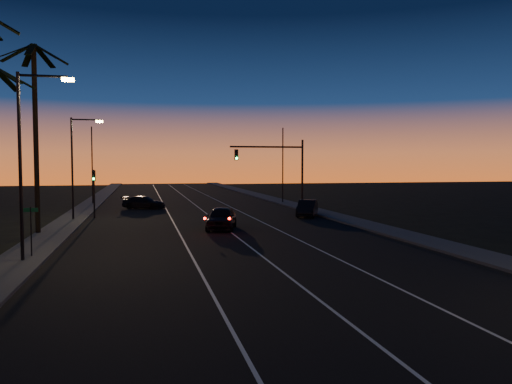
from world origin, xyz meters
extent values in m
cube|color=black|center=(0.00, 30.00, 0.01)|extent=(20.00, 170.00, 0.01)
cube|color=#3A3A37|center=(-11.20, 30.00, 0.08)|extent=(2.40, 170.00, 0.16)
cube|color=#3A3A37|center=(11.20, 30.00, 0.08)|extent=(2.40, 170.00, 0.16)
cube|color=silver|center=(-3.00, 30.00, 0.02)|extent=(0.12, 160.00, 0.01)
cube|color=silver|center=(0.50, 30.00, 0.02)|extent=(0.12, 160.00, 0.01)
cube|color=silver|center=(4.00, 30.00, 0.02)|extent=(0.12, 160.00, 0.01)
cube|color=black|center=(-12.17, 24.26, 9.44)|extent=(2.18, 0.92, 1.18)
cube|color=black|center=(-12.76, 24.97, 9.44)|extent=(1.25, 2.12, 1.18)
cube|color=black|center=(-12.35, 23.36, 9.44)|extent=(1.95, 1.61, 1.18)
cylinder|color=black|center=(-12.20, 30.00, 6.25)|extent=(0.32, 0.32, 12.50)
cube|color=black|center=(-11.17, 30.26, 11.94)|extent=(2.18, 0.92, 1.18)
cube|color=black|center=(-11.76, 30.97, 11.94)|extent=(1.25, 2.12, 1.18)
cube|color=black|center=(-12.68, 30.94, 11.94)|extent=(1.34, 2.09, 1.18)
cube|color=black|center=(-13.24, 30.21, 11.94)|extent=(2.18, 0.82, 1.18)
cube|color=black|center=(-13.01, 29.32, 11.94)|extent=(1.90, 1.69, 1.18)
cube|color=black|center=(-12.17, 28.94, 11.94)|extent=(0.45, 2.16, 1.18)
cube|color=black|center=(-11.35, 29.36, 11.94)|extent=(1.95, 1.61, 1.18)
cylinder|color=black|center=(-11.00, 20.00, 4.50)|extent=(0.16, 0.16, 9.00)
cylinder|color=black|center=(-9.90, 20.00, 8.85)|extent=(2.20, 0.12, 0.12)
cube|color=#FFCE66|center=(-8.80, 20.00, 8.72)|extent=(0.55, 0.26, 0.16)
cylinder|color=black|center=(-11.00, 38.00, 4.25)|extent=(0.16, 0.16, 8.50)
cylinder|color=black|center=(-9.90, 38.00, 8.35)|extent=(2.20, 0.12, 0.12)
cube|color=#FFCE66|center=(-8.80, 38.00, 8.22)|extent=(0.55, 0.26, 0.16)
cylinder|color=black|center=(-10.80, 21.00, 1.30)|extent=(0.06, 0.06, 2.60)
cube|color=#0D5028|center=(-10.80, 21.00, 2.45)|extent=(0.70, 0.03, 0.20)
cylinder|color=black|center=(9.50, 40.00, 3.50)|extent=(0.20, 0.20, 7.00)
cylinder|color=black|center=(6.00, 40.00, 6.30)|extent=(7.00, 0.16, 0.16)
cube|color=black|center=(3.10, 40.00, 5.55)|extent=(0.32, 0.28, 1.00)
sphere|color=black|center=(3.10, 39.83, 5.87)|extent=(0.20, 0.20, 0.20)
sphere|color=black|center=(3.10, 39.83, 5.55)|extent=(0.20, 0.20, 0.20)
sphere|color=#14FF59|center=(3.10, 39.83, 5.23)|extent=(0.20, 0.20, 0.20)
cylinder|color=black|center=(-9.50, 40.00, 2.10)|extent=(0.14, 0.14, 4.20)
cube|color=black|center=(-9.50, 40.00, 3.70)|extent=(0.28, 0.25, 0.90)
sphere|color=black|center=(-9.50, 39.85, 3.98)|extent=(0.18, 0.18, 0.18)
sphere|color=black|center=(-9.50, 39.85, 3.70)|extent=(0.18, 0.18, 0.18)
sphere|color=#14FF59|center=(-9.50, 39.85, 3.42)|extent=(0.18, 0.18, 0.18)
cylinder|color=black|center=(-11.00, 55.00, 4.50)|extent=(0.14, 0.14, 9.00)
cylinder|color=black|center=(11.00, 52.00, 4.50)|extent=(0.14, 0.14, 9.00)
imported|color=black|center=(0.15, 30.13, 0.83)|extent=(3.11, 5.14, 1.64)
sphere|color=#FF0F05|center=(-1.38, 27.57, 1.09)|extent=(0.18, 0.18, 0.18)
sphere|color=#FF0F05|center=(0.20, 27.15, 1.09)|extent=(0.18, 0.18, 0.18)
imported|color=black|center=(8.98, 36.95, 0.74)|extent=(3.28, 4.68, 1.46)
imported|color=black|center=(-5.23, 48.00, 0.67)|extent=(4.91, 3.56, 1.32)
camera|label=1|loc=(-5.43, -5.33, 4.72)|focal=35.00mm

